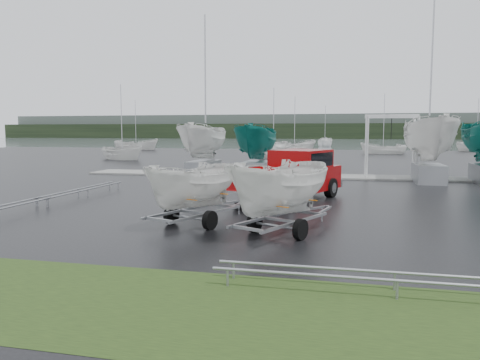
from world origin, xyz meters
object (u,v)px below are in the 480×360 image
trailer_hitched (193,148)px  boat_hoist (391,137)px  trailer_parked (281,142)px  pickup_truck (293,174)px

trailer_hitched → boat_hoist: trailer_hitched is taller
trailer_hitched → trailer_parked: (2.91, -0.68, 0.23)m
boat_hoist → trailer_parked: bearing=-104.2°
pickup_truck → trailer_parked: bearing=-65.4°
pickup_truck → trailer_parked: size_ratio=1.38×
pickup_truck → trailer_hitched: (-2.44, -6.42, 1.37)m
trailer_parked → boat_hoist: bearing=100.4°
pickup_truck → boat_hoist: size_ratio=1.70×
trailer_hitched → pickup_truck: bearing=90.0°
pickup_truck → boat_hoist: bearing=86.0°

